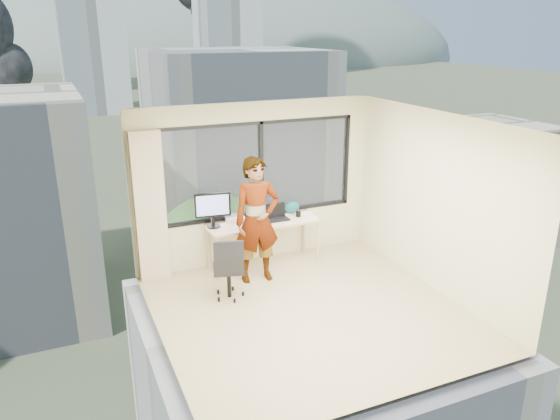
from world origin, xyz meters
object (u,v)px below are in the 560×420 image
chair (228,266)px  game_console (235,218)px  desk (264,243)px  laptop (278,213)px  monitor (213,210)px  handbag (292,207)px  person (257,220)px

chair → game_console: size_ratio=3.18×
desk → laptop: laptop is taller
game_console → chair: bearing=-102.8°
monitor → handbag: 1.41m
desk → laptop: (0.25, -0.01, 0.49)m
chair → game_console: (0.47, 1.08, 0.31)m
monitor → handbag: (1.39, 0.11, -0.18)m
person → monitor: (-0.52, 0.53, 0.07)m
person → laptop: person is taller
chair → monitor: size_ratio=1.73×
game_console → handbag: (0.99, -0.06, 0.06)m
desk → monitor: monitor is taller
person → laptop: 0.69m
game_console → laptop: bearing=-11.3°
laptop → monitor: bearing=175.2°
laptop → game_console: bearing=158.5°
monitor → handbag: size_ratio=2.12×
desk → laptop: size_ratio=4.92×
chair → laptop: size_ratio=2.62×
desk → monitor: (-0.80, 0.09, 0.65)m
desk → game_console: (-0.40, 0.25, 0.41)m
desk → person: size_ratio=0.94×
monitor → laptop: monitor is taller
person → monitor: person is taller
monitor → laptop: 1.06m
person → monitor: 0.75m
monitor → desk: bearing=2.1°
monitor → laptop: (1.05, -0.10, -0.17)m
desk → game_console: bearing=147.6°
monitor → handbag: bearing=12.8°
desk → chair: bearing=-136.4°
desk → game_console: game_console is taller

